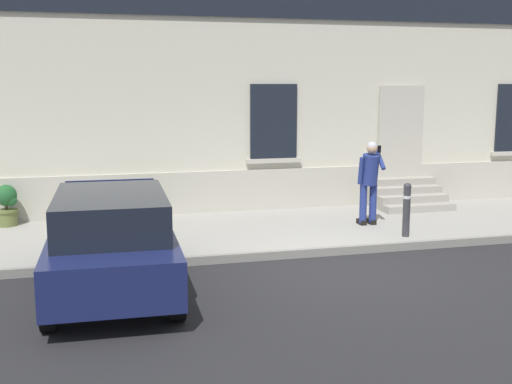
% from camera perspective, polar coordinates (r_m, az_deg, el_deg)
% --- Properties ---
extents(ground_plane, '(80.00, 80.00, 0.00)m').
position_cam_1_polar(ground_plane, '(10.63, 7.52, -7.04)').
color(ground_plane, '#232326').
extents(sidewalk, '(24.00, 3.60, 0.15)m').
position_cam_1_polar(sidewalk, '(13.16, 2.98, -3.36)').
color(sidewalk, '#99968E').
rests_on(sidewalk, ground).
extents(curb_edge, '(24.00, 0.12, 0.15)m').
position_cam_1_polar(curb_edge, '(11.46, 5.77, -5.39)').
color(curb_edge, gray).
rests_on(curb_edge, ground).
extents(building_facade, '(24.00, 1.52, 7.50)m').
position_cam_1_polar(building_facade, '(15.23, 0.28, 12.26)').
color(building_facade, beige).
rests_on(building_facade, ground).
extents(entrance_stoop, '(1.71, 1.28, 0.64)m').
position_cam_1_polar(entrance_stoop, '(15.58, 13.41, -0.39)').
color(entrance_stoop, '#9E998E').
rests_on(entrance_stoop, sidewalk).
extents(hatchback_car_navy, '(1.88, 4.11, 1.50)m').
position_cam_1_polar(hatchback_car_navy, '(9.56, -12.85, -4.21)').
color(hatchback_car_navy, '#161E4C').
rests_on(hatchback_car_navy, ground).
extents(bollard_near_person, '(0.15, 0.15, 1.04)m').
position_cam_1_polar(bollard_near_person, '(12.44, 13.41, -1.38)').
color(bollard_near_person, '#333338').
rests_on(bollard_near_person, sidewalk).
extents(person_on_phone, '(0.51, 0.50, 1.75)m').
position_cam_1_polar(person_on_phone, '(13.22, 10.20, 1.29)').
color(person_on_phone, navy).
rests_on(person_on_phone, sidewalk).
extents(planter_olive, '(0.44, 0.44, 0.86)m').
position_cam_1_polar(planter_olive, '(14.01, -21.52, -1.02)').
color(planter_olive, '#606B38').
rests_on(planter_olive, sidewalk).
extents(planter_charcoal, '(0.44, 0.44, 0.86)m').
position_cam_1_polar(planter_charcoal, '(13.71, -10.37, -0.72)').
color(planter_charcoal, '#2D2D30').
rests_on(planter_charcoal, sidewalk).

